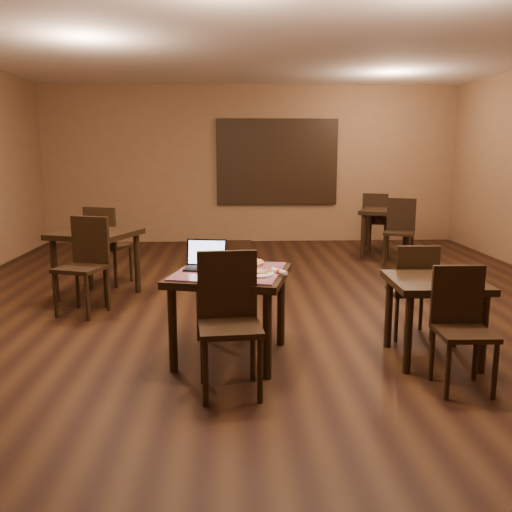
{
  "coord_description": "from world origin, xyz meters",
  "views": [
    {
      "loc": [
        -0.39,
        -5.63,
        1.73
      ],
      "look_at": [
        -0.18,
        -1.04,
        0.85
      ],
      "focal_mm": 38.0,
      "sensor_mm": 36.0,
      "label": 1
    }
  ],
  "objects_px": {
    "chair_main_far": "(230,280)",
    "other_table_c_chair_far": "(413,286)",
    "tiled_table": "(230,282)",
    "other_table_a_chair_far": "(376,218)",
    "other_table_a_chair_near": "(400,227)",
    "other_table_b_chair_far": "(105,241)",
    "other_table_c": "(435,293)",
    "chair_main_near": "(229,313)",
    "other_table_b": "(96,243)",
    "other_table_a": "(387,218)",
    "laptop": "(206,261)",
    "pizza_pan": "(244,264)",
    "other_table_b_chair_near": "(85,259)",
    "other_table_c_chair_near": "(461,320)"
  },
  "relations": [
    {
      "from": "laptop",
      "to": "other_table_b_chair_far",
      "type": "relative_size",
      "value": 0.37
    },
    {
      "from": "other_table_a_chair_near",
      "to": "other_table_c_chair_near",
      "type": "xyz_separation_m",
      "value": [
        -0.96,
        -4.56,
        -0.07
      ]
    },
    {
      "from": "tiled_table",
      "to": "pizza_pan",
      "type": "distance_m",
      "value": 0.29
    },
    {
      "from": "other_table_a_chair_near",
      "to": "other_table_a_chair_far",
      "type": "distance_m",
      "value": 1.21
    },
    {
      "from": "chair_main_near",
      "to": "pizza_pan",
      "type": "bearing_deg",
      "value": 75.99
    },
    {
      "from": "other_table_b_chair_far",
      "to": "other_table_c",
      "type": "height_order",
      "value": "other_table_b_chair_far"
    },
    {
      "from": "pizza_pan",
      "to": "other_table_c_chair_far",
      "type": "relative_size",
      "value": 0.36
    },
    {
      "from": "chair_main_near",
      "to": "chair_main_far",
      "type": "bearing_deg",
      "value": 84.31
    },
    {
      "from": "chair_main_near",
      "to": "other_table_b",
      "type": "height_order",
      "value": "chair_main_near"
    },
    {
      "from": "laptop",
      "to": "other_table_a_chair_near",
      "type": "height_order",
      "value": "other_table_a_chair_near"
    },
    {
      "from": "chair_main_far",
      "to": "other_table_b_chair_far",
      "type": "height_order",
      "value": "other_table_b_chair_far"
    },
    {
      "from": "pizza_pan",
      "to": "other_table_b_chair_near",
      "type": "height_order",
      "value": "other_table_b_chair_near"
    },
    {
      "from": "chair_main_far",
      "to": "other_table_b_chair_near",
      "type": "bearing_deg",
      "value": -25.36
    },
    {
      "from": "chair_main_far",
      "to": "other_table_c_chair_far",
      "type": "bearing_deg",
      "value": 175.04
    },
    {
      "from": "laptop",
      "to": "other_table_b_chair_far",
      "type": "distance_m",
      "value": 2.94
    },
    {
      "from": "other_table_b_chair_far",
      "to": "chair_main_near",
      "type": "bearing_deg",
      "value": 136.2
    },
    {
      "from": "other_table_a_chair_far",
      "to": "tiled_table",
      "type": "bearing_deg",
      "value": 86.2
    },
    {
      "from": "chair_main_near",
      "to": "other_table_c_chair_far",
      "type": "bearing_deg",
      "value": 25.42
    },
    {
      "from": "other_table_a",
      "to": "other_table_c",
      "type": "bearing_deg",
      "value": -78.23
    },
    {
      "from": "other_table_a_chair_far",
      "to": "other_table_b_chair_far",
      "type": "distance_m",
      "value": 4.9
    },
    {
      "from": "laptop",
      "to": "other_table_b_chair_far",
      "type": "bearing_deg",
      "value": 129.38
    },
    {
      "from": "chair_main_far",
      "to": "laptop",
      "type": "bearing_deg",
      "value": 70.87
    },
    {
      "from": "chair_main_near",
      "to": "other_table_b_chair_near",
      "type": "distance_m",
      "value": 2.57
    },
    {
      "from": "laptop",
      "to": "other_table_b",
      "type": "relative_size",
      "value": 0.35
    },
    {
      "from": "chair_main_far",
      "to": "laptop",
      "type": "height_order",
      "value": "laptop"
    },
    {
      "from": "other_table_a_chair_near",
      "to": "other_table_c",
      "type": "height_order",
      "value": "other_table_a_chair_near"
    },
    {
      "from": "chair_main_near",
      "to": "other_table_b_chair_far",
      "type": "relative_size",
      "value": 0.98
    },
    {
      "from": "other_table_b_chair_near",
      "to": "laptop",
      "type": "bearing_deg",
      "value": -24.18
    },
    {
      "from": "chair_main_near",
      "to": "other_table_a_chair_far",
      "type": "height_order",
      "value": "other_table_a_chair_far"
    },
    {
      "from": "pizza_pan",
      "to": "other_table_b_chair_far",
      "type": "relative_size",
      "value": 0.31
    },
    {
      "from": "chair_main_near",
      "to": "other_table_a",
      "type": "xyz_separation_m",
      "value": [
        2.64,
        5.14,
        0.08
      ]
    },
    {
      "from": "other_table_a",
      "to": "other_table_a_chair_near",
      "type": "distance_m",
      "value": 0.61
    },
    {
      "from": "chair_main_near",
      "to": "pizza_pan",
      "type": "xyz_separation_m",
      "value": [
        0.13,
        0.85,
        0.19
      ]
    },
    {
      "from": "pizza_pan",
      "to": "other_table_b_chair_far",
      "type": "distance_m",
      "value": 2.99
    },
    {
      "from": "pizza_pan",
      "to": "other_table_c_chair_near",
      "type": "height_order",
      "value": "other_table_c_chair_near"
    },
    {
      "from": "tiled_table",
      "to": "other_table_b_chair_far",
      "type": "height_order",
      "value": "other_table_b_chair_far"
    },
    {
      "from": "other_table_b_chair_near",
      "to": "other_table_c_chair_near",
      "type": "distance_m",
      "value": 3.88
    },
    {
      "from": "other_table_b",
      "to": "other_table_c",
      "type": "relative_size",
      "value": 1.44
    },
    {
      "from": "other_table_c",
      "to": "other_table_c_chair_far",
      "type": "xyz_separation_m",
      "value": [
        -0.0,
        0.53,
        -0.07
      ]
    },
    {
      "from": "chair_main_near",
      "to": "laptop",
      "type": "height_order",
      "value": "chair_main_near"
    },
    {
      "from": "other_table_b_chair_far",
      "to": "other_table_c_chair_far",
      "type": "height_order",
      "value": "other_table_b_chair_far"
    },
    {
      "from": "tiled_table",
      "to": "other_table_b_chair_far",
      "type": "distance_m",
      "value": 3.12
    },
    {
      "from": "other_table_a_chair_far",
      "to": "other_table_b",
      "type": "distance_m",
      "value": 5.21
    },
    {
      "from": "other_table_c_chair_far",
      "to": "other_table_a_chair_near",
      "type": "bearing_deg",
      "value": -103.69
    },
    {
      "from": "chair_main_near",
      "to": "pizza_pan",
      "type": "relative_size",
      "value": 3.13
    },
    {
      "from": "chair_main_far",
      "to": "other_table_b",
      "type": "height_order",
      "value": "chair_main_far"
    },
    {
      "from": "tiled_table",
      "to": "other_table_a_chair_near",
      "type": "bearing_deg",
      "value": 68.99
    },
    {
      "from": "chair_main_near",
      "to": "laptop",
      "type": "bearing_deg",
      "value": 99.55
    },
    {
      "from": "tiled_table",
      "to": "other_table_a_chair_far",
      "type": "relative_size",
      "value": 1.08
    },
    {
      "from": "other_table_a",
      "to": "other_table_b_chair_far",
      "type": "relative_size",
      "value": 1.06
    }
  ]
}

